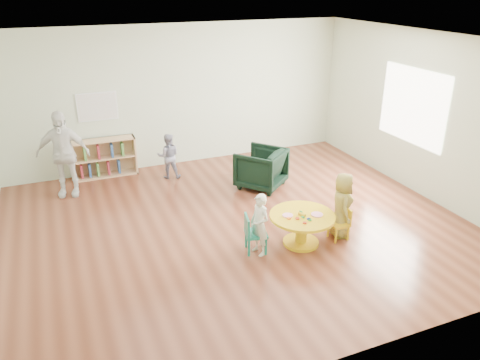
{
  "coord_description": "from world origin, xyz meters",
  "views": [
    {
      "loc": [
        -2.4,
        -5.99,
        3.58
      ],
      "look_at": [
        -0.05,
        -0.3,
        0.91
      ],
      "focal_mm": 35.0,
      "sensor_mm": 36.0,
      "label": 1
    }
  ],
  "objects_px": {
    "adult_caretaker": "(63,154)",
    "activity_table": "(302,224)",
    "armchair": "(261,168)",
    "child_left": "(260,225)",
    "kid_chair_left": "(253,233)",
    "kid_chair_right": "(341,222)",
    "bookshelf": "(104,158)",
    "toddler": "(169,156)",
    "child_right": "(342,205)"
  },
  "relations": [
    {
      "from": "adult_caretaker",
      "to": "activity_table",
      "type": "bearing_deg",
      "value": -30.96
    },
    {
      "from": "armchair",
      "to": "child_left",
      "type": "bearing_deg",
      "value": 24.97
    },
    {
      "from": "armchair",
      "to": "activity_table",
      "type": "bearing_deg",
      "value": 41.77
    },
    {
      "from": "kid_chair_left",
      "to": "kid_chair_right",
      "type": "xyz_separation_m",
      "value": [
        1.35,
        -0.16,
        -0.03
      ]
    },
    {
      "from": "bookshelf",
      "to": "kid_chair_left",
      "type": "bearing_deg",
      "value": -66.84
    },
    {
      "from": "toddler",
      "to": "adult_caretaker",
      "type": "xyz_separation_m",
      "value": [
        -1.87,
        -0.06,
        0.33
      ]
    },
    {
      "from": "kid_chair_left",
      "to": "armchair",
      "type": "height_order",
      "value": "armchair"
    },
    {
      "from": "kid_chair_left",
      "to": "armchair",
      "type": "bearing_deg",
      "value": 165.8
    },
    {
      "from": "toddler",
      "to": "child_right",
      "type": "bearing_deg",
      "value": 134.99
    },
    {
      "from": "child_left",
      "to": "toddler",
      "type": "distance_m",
      "value": 3.18
    },
    {
      "from": "armchair",
      "to": "toddler",
      "type": "xyz_separation_m",
      "value": [
        -1.46,
        1.06,
        0.08
      ]
    },
    {
      "from": "child_right",
      "to": "toddler",
      "type": "distance_m",
      "value": 3.63
    },
    {
      "from": "activity_table",
      "to": "kid_chair_left",
      "type": "distance_m",
      "value": 0.74
    },
    {
      "from": "toddler",
      "to": "armchair",
      "type": "bearing_deg",
      "value": 159.02
    },
    {
      "from": "child_right",
      "to": "child_left",
      "type": "bearing_deg",
      "value": 111.26
    },
    {
      "from": "child_right",
      "to": "adult_caretaker",
      "type": "height_order",
      "value": "adult_caretaker"
    },
    {
      "from": "kid_chair_right",
      "to": "child_right",
      "type": "bearing_deg",
      "value": -30.11
    },
    {
      "from": "activity_table",
      "to": "bookshelf",
      "type": "height_order",
      "value": "bookshelf"
    },
    {
      "from": "bookshelf",
      "to": "toddler",
      "type": "height_order",
      "value": "toddler"
    },
    {
      "from": "child_left",
      "to": "child_right",
      "type": "xyz_separation_m",
      "value": [
        1.33,
        -0.0,
        0.05
      ]
    },
    {
      "from": "activity_table",
      "to": "armchair",
      "type": "relative_size",
      "value": 1.18
    },
    {
      "from": "kid_chair_right",
      "to": "armchair",
      "type": "height_order",
      "value": "armchair"
    },
    {
      "from": "bookshelf",
      "to": "child_right",
      "type": "xyz_separation_m",
      "value": [
        2.95,
        -3.73,
        0.13
      ]
    },
    {
      "from": "kid_chair_left",
      "to": "child_right",
      "type": "bearing_deg",
      "value": 99.94
    },
    {
      "from": "kid_chair_left",
      "to": "bookshelf",
      "type": "relative_size",
      "value": 0.47
    },
    {
      "from": "bookshelf",
      "to": "armchair",
      "type": "relative_size",
      "value": 1.5
    },
    {
      "from": "child_left",
      "to": "child_right",
      "type": "relative_size",
      "value": 0.9
    },
    {
      "from": "child_right",
      "to": "toddler",
      "type": "relative_size",
      "value": 1.13
    },
    {
      "from": "toddler",
      "to": "adult_caretaker",
      "type": "bearing_deg",
      "value": 16.98
    },
    {
      "from": "armchair",
      "to": "child_left",
      "type": "height_order",
      "value": "child_left"
    },
    {
      "from": "activity_table",
      "to": "adult_caretaker",
      "type": "bearing_deg",
      "value": 134.41
    },
    {
      "from": "activity_table",
      "to": "bookshelf",
      "type": "relative_size",
      "value": 0.78
    },
    {
      "from": "activity_table",
      "to": "child_left",
      "type": "relative_size",
      "value": 1.04
    },
    {
      "from": "activity_table",
      "to": "toddler",
      "type": "height_order",
      "value": "toddler"
    },
    {
      "from": "activity_table",
      "to": "bookshelf",
      "type": "distance_m",
      "value": 4.37
    },
    {
      "from": "bookshelf",
      "to": "toddler",
      "type": "distance_m",
      "value": 1.29
    },
    {
      "from": "kid_chair_right",
      "to": "kid_chair_left",
      "type": "bearing_deg",
      "value": 83.43
    },
    {
      "from": "activity_table",
      "to": "child_left",
      "type": "distance_m",
      "value": 0.68
    },
    {
      "from": "activity_table",
      "to": "toddler",
      "type": "relative_size",
      "value": 1.06
    },
    {
      "from": "child_left",
      "to": "toddler",
      "type": "xyz_separation_m",
      "value": [
        -0.48,
        3.14,
        -0.01
      ]
    },
    {
      "from": "kid_chair_right",
      "to": "child_left",
      "type": "xyz_separation_m",
      "value": [
        -1.29,
        0.08,
        0.19
      ]
    },
    {
      "from": "child_right",
      "to": "toddler",
      "type": "xyz_separation_m",
      "value": [
        -1.81,
        3.14,
        -0.06
      ]
    },
    {
      "from": "armchair",
      "to": "child_right",
      "type": "relative_size",
      "value": 0.8
    },
    {
      "from": "kid_chair_left",
      "to": "child_right",
      "type": "xyz_separation_m",
      "value": [
        1.39,
        -0.08,
        0.2
      ]
    },
    {
      "from": "child_right",
      "to": "armchair",
      "type": "bearing_deg",
      "value": 31.01
    },
    {
      "from": "child_left",
      "to": "toddler",
      "type": "height_order",
      "value": "child_left"
    },
    {
      "from": "kid_chair_left",
      "to": "kid_chair_right",
      "type": "relative_size",
      "value": 1.13
    },
    {
      "from": "bookshelf",
      "to": "adult_caretaker",
      "type": "relative_size",
      "value": 0.78
    },
    {
      "from": "adult_caretaker",
      "to": "kid_chair_left",
      "type": "bearing_deg",
      "value": -38.09
    },
    {
      "from": "kid_chair_right",
      "to": "child_right",
      "type": "xyz_separation_m",
      "value": [
        0.05,
        0.08,
        0.24
      ]
    }
  ]
}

